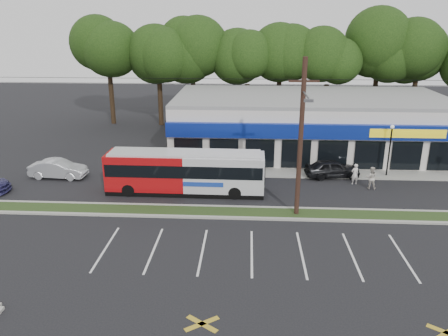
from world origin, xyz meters
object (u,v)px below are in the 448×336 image
metrobus (185,171)px  lamp_post (390,144)px  car_dark (332,168)px  pedestrian_b (371,178)px  utility_pole (298,134)px  pedestrian_a (355,174)px  car_silver (58,169)px

metrobus → lamp_post: bearing=15.9°
car_dark → pedestrian_b: pedestrian_b is taller
lamp_post → metrobus: lamp_post is taller
utility_pole → lamp_post: size_ratio=11.76×
car_dark → pedestrian_a: pedestrian_a is taller
lamp_post → metrobus: (-15.69, -4.30, -1.05)m
utility_pole → pedestrian_a: size_ratio=30.59×
utility_pole → metrobus: utility_pole is taller
car_silver → pedestrian_b: 24.30m
lamp_post → pedestrian_b: 3.89m
car_dark → pedestrian_a: size_ratio=2.64×
metrobus → car_dark: (11.26, 3.85, -0.89)m
utility_pole → pedestrian_a: utility_pole is taller
utility_pole → car_silver: size_ratio=11.23×
utility_pole → pedestrian_a: bearing=49.0°
car_silver → pedestrian_b: pedestrian_b is taller
car_dark → car_silver: 21.89m
utility_pole → pedestrian_b: (6.17, 5.07, -4.56)m
metrobus → car_silver: size_ratio=2.57×
utility_pole → car_silver: bearing=161.5°
metrobus → pedestrian_a: metrobus is taller
utility_pole → car_dark: bearing=63.3°
metrobus → pedestrian_b: 13.80m
car_silver → pedestrian_a: pedestrian_a is taller
utility_pole → car_silver: utility_pole is taller
utility_pole → lamp_post: utility_pole is taller
pedestrian_b → lamp_post: bearing=-114.8°
lamp_post → car_dark: bearing=-174.2°
pedestrian_a → pedestrian_b: 1.33m
metrobus → car_dark: metrobus is taller
lamp_post → metrobus: 16.30m
lamp_post → car_silver: 26.41m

